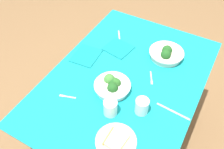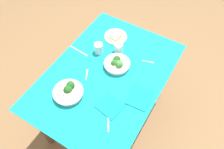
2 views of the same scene
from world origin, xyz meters
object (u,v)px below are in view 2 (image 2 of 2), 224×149
Objects in this scene: table_knife_right at (79,51)px; fork_by_far_bowl at (148,62)px; water_glass_center at (119,48)px; broccoli_bowl_far at (69,92)px; bread_side_plate at (116,36)px; napkin_folded_lower at (140,98)px; water_glass_side at (99,48)px; broccoli_bowl_near at (117,64)px; table_knife_left at (108,120)px; fork_by_near_bowl at (87,74)px; napkin_folded_upper at (110,106)px.

fork_by_far_bowl is at bearing -155.99° from table_knife_right.
broccoli_bowl_far is at bearing 169.44° from water_glass_center.
bread_side_plate is at bearing 0.32° from broccoli_bowl_far.
broccoli_bowl_far is at bearing 120.87° from table_knife_right.
bread_side_plate reaches higher than napkin_folded_lower.
water_glass_side is at bearing -147.47° from table_knife_right.
table_knife_left is at bearing -157.04° from broccoli_bowl_near.
broccoli_bowl_far is 0.72m from fork_by_far_bowl.
water_glass_center reaches higher than fork_by_near_bowl.
broccoli_bowl_near is 1.03× the size of bread_side_plate.
water_glass_side is 0.94× the size of fork_by_near_bowl.
fork_by_near_bowl is (-0.38, 0.38, -0.00)m from fork_by_far_bowl.
bread_side_plate reaches higher than table_knife_left.
water_glass_center is at bearing 171.46° from table_knife_left.
napkin_folded_lower is at bearing -92.12° from fork_by_far_bowl.
broccoli_bowl_near is at bearing -155.88° from fork_by_far_bowl.
fork_by_near_bowl is 0.48m from napkin_folded_lower.
fork_by_near_bowl and table_knife_left have the same top height.
bread_side_plate reaches higher than table_knife_right.
table_knife_right is at bearing -177.81° from fork_by_far_bowl.
napkin_folded_lower is at bearing -115.04° from fork_by_near_bowl.
bread_side_plate is 0.37m from table_knife_right.
water_glass_side is (-0.09, 0.15, 0.00)m from water_glass_center.
broccoli_bowl_near reaches higher than fork_by_far_bowl.
napkin_folded_lower is at bearing -41.58° from napkin_folded_upper.
fork_by_near_bowl is at bearing -169.51° from water_glass_side.
fork_by_near_bowl is at bearing -178.53° from bread_side_plate.
table_knife_left is at bearing 158.01° from napkin_folded_lower.
napkin_folded_lower is (-0.17, -0.30, -0.03)m from broccoli_bowl_near.
bread_side_plate is at bearing 38.29° from water_glass_center.
fork_by_far_bowl and fork_by_near_bowl have the same top height.
fork_by_far_bowl is at bearing 15.10° from napkin_folded_lower.
fork_by_near_bowl is (-0.35, 0.10, -0.05)m from water_glass_center.
broccoli_bowl_near is at bearing 170.83° from table_knife_left.
water_glass_center is (0.15, 0.07, 0.01)m from broccoli_bowl_near.
table_knife_right is 0.62m from napkin_folded_upper.
napkin_folded_upper is (-0.50, -0.22, -0.04)m from water_glass_center.
napkin_folded_upper is at bearing 138.42° from napkin_folded_lower.
napkin_folded_upper is at bearing 152.79° from table_knife_right.
bread_side_plate is 2.13× the size of fork_by_far_bowl.
water_glass_center reaches higher than napkin_folded_upper.
napkin_folded_upper reaches higher than table_knife_right.
broccoli_bowl_far reaches higher than napkin_folded_lower.
water_glass_side is at bearing 171.56° from bread_side_plate.
table_knife_left is at bearing -156.40° from water_glass_center.
napkin_folded_upper is (-0.41, -0.37, -0.04)m from water_glass_side.
broccoli_bowl_near is at bearing -69.17° from fork_by_near_bowl.
water_glass_side is 0.57m from napkin_folded_lower.
water_glass_center is 0.55m from napkin_folded_upper.
broccoli_bowl_near is 0.26m from fork_by_near_bowl.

